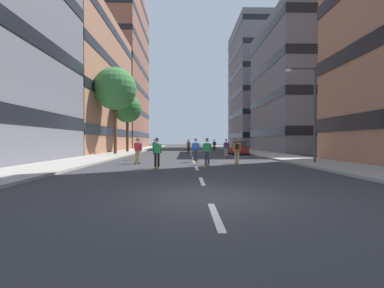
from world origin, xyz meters
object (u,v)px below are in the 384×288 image
skater_1 (214,145)px  skater_5 (139,148)px  streetlamp_right (310,104)px  skater_8 (226,147)px  skater_0 (154,146)px  parked_car_near (238,148)px  skater_2 (188,144)px  skater_9 (155,145)px  street_tree_near (127,109)px  skater_6 (237,149)px  skater_11 (189,145)px  skater_7 (207,150)px  skater_10 (138,150)px  skater_4 (196,148)px  street_tree_mid (115,89)px  skater_3 (157,151)px

skater_1 → skater_5: size_ratio=1.00×
streetlamp_right → skater_8: bearing=120.1°
skater_0 → skater_1: same height
parked_car_near → skater_8: size_ratio=2.47×
parked_car_near → skater_2: (-5.72, 16.92, 0.29)m
skater_2 → skater_9: (-4.76, -10.08, 0.03)m
street_tree_near → streetlamp_right: (16.49, -19.12, -1.81)m
skater_6 → skater_11: same height
streetlamp_right → skater_9: (-12.86, 20.44, -3.12)m
skater_7 → skater_8: same height
skater_10 → skater_5: bearing=98.4°
skater_0 → street_tree_near: bearing=131.0°
skater_4 → skater_5: bearing=154.1°
skater_4 → skater_9: 19.16m
skater_0 → skater_4: size_ratio=1.00×
street_tree_mid → skater_5: street_tree_mid is taller
skater_3 → skater_5: bearing=107.6°
skater_1 → skater_2: size_ratio=1.00×
skater_1 → skater_9: bearing=-166.1°
skater_7 → skater_11: bearing=93.1°
street_tree_near → skater_5: 16.21m
skater_10 → skater_0: bearing=91.7°
skater_4 → skater_6: 3.19m
street_tree_mid → skater_8: 14.37m
skater_6 → skater_11: bearing=100.5°
street_tree_near → streetlamp_right: street_tree_near is taller
skater_9 → skater_8: bearing=-56.6°
skater_3 → skater_8: same height
skater_3 → skater_11: 20.79m
skater_4 → skater_8: size_ratio=1.00×
parked_car_near → skater_9: bearing=146.9°
streetlamp_right → skater_10: streetlamp_right is taller
streetlamp_right → street_tree_mid: bearing=142.5°
skater_8 → skater_11: 10.62m
street_tree_mid → skater_3: 17.92m
street_tree_near → skater_9: 6.26m
skater_0 → skater_6: size_ratio=1.00×
streetlamp_right → skater_6: size_ratio=3.65×
parked_car_near → street_tree_mid: street_tree_mid is taller
skater_4 → street_tree_near: bearing=117.0°
street_tree_mid → skater_0: (4.23, 1.62, -6.43)m
skater_6 → skater_7: 2.58m
skater_0 → skater_2: same height
street_tree_near → street_tree_mid: bearing=-90.0°
street_tree_near → skater_5: bearing=-74.7°
skater_6 → skater_9: 21.45m
skater_4 → skater_10: (-4.10, -1.50, -0.03)m
street_tree_near → skater_4: (8.74, -17.14, -4.93)m
parked_car_near → skater_9: skater_9 is taller
skater_6 → skater_8: (0.35, 7.33, 0.00)m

